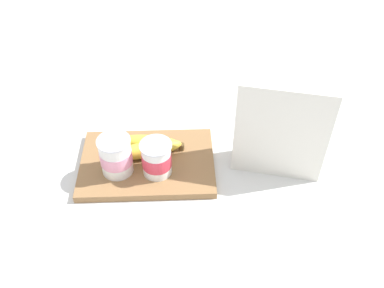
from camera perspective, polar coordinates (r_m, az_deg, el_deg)
The scene contains 6 objects.
ground_plane at distance 1.03m, azimuth -5.98°, elevation -2.94°, with size 2.40×2.40×0.00m, color silver.
cutting_board at distance 1.02m, azimuth -6.02°, elevation -2.58°, with size 0.32×0.22×0.02m, color olive.
cereal_box at distance 0.96m, azimuth 11.96°, elevation 2.20°, with size 0.20×0.07×0.24m, color white.
yogurt_cup_front at distance 0.96m, azimuth -4.79°, elevation -1.96°, with size 0.07×0.07×0.08m.
yogurt_cup_back at distance 0.97m, azimuth -10.21°, elevation -1.57°, with size 0.08×0.08×0.09m.
banana_bunch at distance 1.02m, azimuth -5.94°, elevation -0.32°, with size 0.18×0.09×0.04m.
Camera 1 is at (-0.08, 0.71, 0.74)m, focal length 39.60 mm.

